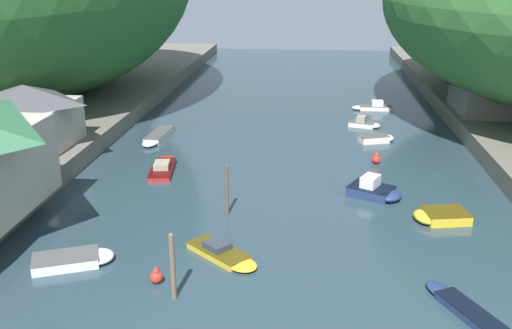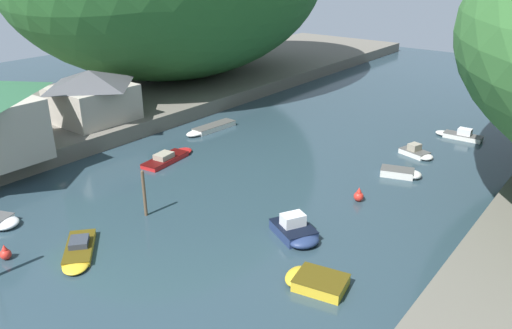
{
  "view_description": "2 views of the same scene",
  "coord_description": "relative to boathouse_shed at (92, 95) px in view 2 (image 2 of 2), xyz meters",
  "views": [
    {
      "loc": [
        2.05,
        -16.69,
        15.41
      ],
      "look_at": [
        -1.45,
        18.5,
        3.03
      ],
      "focal_mm": 40.0,
      "sensor_mm": 36.0,
      "label": 1
    },
    {
      "loc": [
        21.96,
        -2.47,
        16.84
      ],
      "look_at": [
        1.73,
        23.32,
        3.09
      ],
      "focal_mm": 35.0,
      "sensor_mm": 36.0,
      "label": 2
    }
  ],
  "objects": [
    {
      "name": "boat_red_skiff",
      "position": [
        8.28,
        7.87,
        -3.91
      ],
      "size": [
        1.85,
        6.33,
        0.53
      ],
      "rotation": [
        0.0,
        0.0,
        3.08
      ],
      "color": "silver",
      "rests_on": "water_surface"
    },
    {
      "name": "boat_open_rowboat",
      "position": [
        29.38,
        21.68,
        -3.84
      ],
      "size": [
        4.57,
        1.51,
        1.09
      ],
      "rotation": [
        0.0,
        0.0,
        1.61
      ],
      "color": "silver",
      "rests_on": "water_surface"
    },
    {
      "name": "boat_small_dinghy",
      "position": [
        30.88,
        -7.87,
        -3.84
      ],
      "size": [
        3.73,
        2.7,
        0.66
      ],
      "rotation": [
        0.0,
        0.0,
        1.77
      ],
      "color": "gold",
      "rests_on": "water_surface"
    },
    {
      "name": "boat_white_cruiser",
      "position": [
        18.0,
        -14.08,
        -3.93
      ],
      "size": [
        4.67,
        4.31,
        0.75
      ],
      "rotation": [
        0.0,
        0.0,
        4.01
      ],
      "color": "gold",
      "rests_on": "water_surface"
    },
    {
      "name": "person_by_boathouse",
      "position": [
        3.59,
        -7.76,
        -1.63
      ],
      "size": [
        0.3,
        0.42,
        1.69
      ],
      "rotation": [
        0.0,
        0.0,
        1.81
      ],
      "color": "#282D3D",
      "rests_on": "left_bank"
    },
    {
      "name": "left_bank",
      "position": [
        -6.44,
        4.69,
        -3.39
      ],
      "size": [
        22.0,
        120.0,
        1.56
      ],
      "color": "#666056",
      "rests_on": "ground"
    },
    {
      "name": "channel_buoy_far",
      "position": [
        14.94,
        -17.03,
        -3.78
      ],
      "size": [
        0.66,
        0.66,
        0.99
      ],
      "color": "red",
      "rests_on": "water_surface"
    },
    {
      "name": "channel_buoy_near",
      "position": [
        28.0,
        3.0,
        -3.74
      ],
      "size": [
        0.74,
        0.74,
        1.11
      ],
      "color": "red",
      "rests_on": "water_surface"
    },
    {
      "name": "boat_near_quay",
      "position": [
        27.27,
        -4.23,
        -3.71
      ],
      "size": [
        4.21,
        3.53,
        1.47
      ],
      "rotation": [
        0.0,
        0.0,
        4.23
      ],
      "color": "navy",
      "rests_on": "water_surface"
    },
    {
      "name": "boathouse_shed",
      "position": [
        0.0,
        0.0,
        0.0
      ],
      "size": [
        7.24,
        7.62,
        5.04
      ],
      "color": "#B2A899",
      "rests_on": "left_bank"
    },
    {
      "name": "mooring_post_middle",
      "position": [
        17.3,
        -8.21,
        -2.45
      ],
      "size": [
        0.22,
        0.22,
        3.43
      ],
      "color": "brown",
      "rests_on": "water_surface"
    },
    {
      "name": "water_surface",
      "position": [
        20.51,
        4.69,
        -4.17
      ],
      "size": [
        130.0,
        130.0,
        0.0
      ],
      "primitive_type": "plane",
      "color": "#283D47",
      "rests_on": "ground"
    },
    {
      "name": "boat_cabin_cruiser",
      "position": [
        10.94,
        -0.14,
        -3.9
      ],
      "size": [
        2.35,
        5.92,
        0.87
      ],
      "rotation": [
        0.0,
        0.0,
        0.13
      ],
      "color": "red",
      "rests_on": "water_surface"
    },
    {
      "name": "boat_yellow_tender",
      "position": [
        27.99,
        14.41,
        -3.84
      ],
      "size": [
        3.4,
        2.27,
        1.08
      ],
      "rotation": [
        0.0,
        0.0,
        4.42
      ],
      "color": "silver",
      "rests_on": "water_surface"
    },
    {
      "name": "boat_far_right_bank",
      "position": [
        28.75,
        9.23,
        -3.85
      ],
      "size": [
        3.53,
        2.34,
        0.64
      ],
      "rotation": [
        0.0,
        0.0,
        5.04
      ],
      "color": "silver",
      "rests_on": "water_surface"
    }
  ]
}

